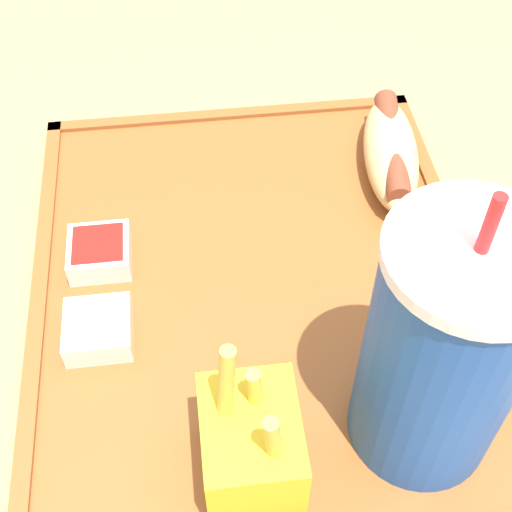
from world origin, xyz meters
TOP-DOWN VIEW (x-y plane):
  - dining_table at (0.00, 0.00)m, footprint 1.29×0.91m
  - food_tray at (-0.03, -0.03)m, footprint 0.41×0.34m
  - soda_cup at (0.10, 0.06)m, footprint 0.09×0.09m
  - hot_dog_far at (-0.14, 0.10)m, footprint 0.14×0.07m
  - fries_carton at (0.12, -0.05)m, footprint 0.07×0.06m
  - sauce_cup_mayo at (0.01, -0.15)m, footprint 0.05×0.05m
  - sauce_cup_ketchup at (-0.07, -0.15)m, footprint 0.05×0.05m

SIDE VIEW (x-z plane):
  - dining_table at x=0.00m, z-range 0.00..0.77m
  - food_tray at x=-0.03m, z-range 0.77..0.78m
  - sauce_cup_mayo at x=0.01m, z-range 0.78..0.80m
  - sauce_cup_ketchup at x=-0.07m, z-range 0.78..0.80m
  - hot_dog_far at x=-0.14m, z-range 0.78..0.82m
  - fries_carton at x=0.12m, z-range 0.75..0.88m
  - soda_cup at x=0.10m, z-range 0.76..0.98m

